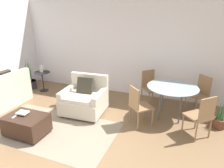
{
  "coord_description": "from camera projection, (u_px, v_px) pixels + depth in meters",
  "views": [
    {
      "loc": [
        1.83,
        -2.14,
        2.37
      ],
      "look_at": [
        0.2,
        2.0,
        0.75
      ],
      "focal_mm": 32.0,
      "sensor_mm": 36.0,
      "label": 1
    }
  ],
  "objects": [
    {
      "name": "ground_plane",
      "position": [
        57.0,
        163.0,
        3.31
      ],
      "size": [
        20.0,
        20.0,
        0.0
      ],
      "primitive_type": "plane",
      "color": "brown"
    },
    {
      "name": "wall_back",
      "position": [
        123.0,
        48.0,
        5.8
      ],
      "size": [
        12.0,
        0.06,
        2.75
      ],
      "color": "white",
      "rests_on": "ground_plane"
    },
    {
      "name": "area_rug",
      "position": [
        51.0,
        129.0,
        4.27
      ],
      "size": [
        2.8,
        1.57,
        0.01
      ],
      "color": "gray",
      "rests_on": "ground_plane"
    },
    {
      "name": "armchair",
      "position": [
        85.0,
        99.0,
        4.89
      ],
      "size": [
        1.03,
        0.95,
        0.9
      ],
      "color": "beige",
      "rests_on": "ground_plane"
    },
    {
      "name": "ottoman",
      "position": [
        27.0,
        124.0,
        4.02
      ],
      "size": [
        0.81,
        0.57,
        0.42
      ],
      "color": "#382319",
      "rests_on": "ground_plane"
    },
    {
      "name": "book_stack",
      "position": [
        22.0,
        113.0,
        4.01
      ],
      "size": [
        0.23,
        0.19,
        0.05
      ],
      "color": "black",
      "rests_on": "ottoman"
    },
    {
      "name": "tv_remote_primary",
      "position": [
        15.0,
        116.0,
        3.94
      ],
      "size": [
        0.07,
        0.17,
        0.01
      ],
      "color": "#B7B7BC",
      "rests_on": "ottoman"
    },
    {
      "name": "tv_remote_secondary",
      "position": [
        18.0,
        113.0,
        4.07
      ],
      "size": [
        0.12,
        0.14,
        0.01
      ],
      "color": "#333338",
      "rests_on": "ottoman"
    },
    {
      "name": "potted_plant",
      "position": [
        30.0,
        82.0,
        6.49
      ],
      "size": [
        0.39,
        0.39,
        1.01
      ],
      "color": "#333338",
      "rests_on": "ground_plane"
    },
    {
      "name": "side_table",
      "position": [
        43.0,
        78.0,
        6.2
      ],
      "size": [
        0.48,
        0.48,
        0.61
      ],
      "color": "black",
      "rests_on": "ground_plane"
    },
    {
      "name": "picture_frame",
      "position": [
        41.0,
        69.0,
        6.1
      ],
      "size": [
        0.13,
        0.07,
        0.21
      ],
      "color": "silver",
      "rests_on": "side_table"
    },
    {
      "name": "dining_table",
      "position": [
        172.0,
        90.0,
        4.53
      ],
      "size": [
        1.14,
        1.14,
        0.77
      ],
      "color": "#99A8AD",
      "rests_on": "ground_plane"
    },
    {
      "name": "dining_chair_near_left",
      "position": [
        138.0,
        104.0,
        4.25
      ],
      "size": [
        0.59,
        0.59,
        0.9
      ],
      "color": "#93704C",
      "rests_on": "ground_plane"
    },
    {
      "name": "dining_chair_near_right",
      "position": [
        202.0,
        114.0,
        3.82
      ],
      "size": [
        0.59,
        0.59,
        0.9
      ],
      "color": "#93704C",
      "rests_on": "ground_plane"
    },
    {
      "name": "dining_chair_far_left",
      "position": [
        150.0,
        85.0,
        5.35
      ],
      "size": [
        0.59,
        0.59,
        0.9
      ],
      "color": "#93704C",
      "rests_on": "ground_plane"
    },
    {
      "name": "dining_chair_far_right",
      "position": [
        200.0,
        91.0,
        4.92
      ],
      "size": [
        0.59,
        0.59,
        0.9
      ],
      "color": "#93704C",
      "rests_on": "ground_plane"
    },
    {
      "name": "potted_plant_small",
      "position": [
        220.0,
        121.0,
        4.29
      ],
      "size": [
        0.28,
        0.28,
        0.58
      ],
      "color": "brown",
      "rests_on": "ground_plane"
    }
  ]
}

